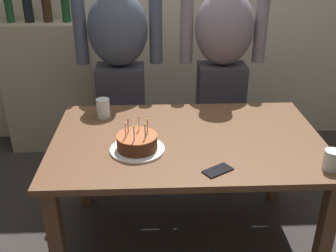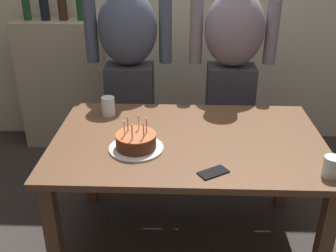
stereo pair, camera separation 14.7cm
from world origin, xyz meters
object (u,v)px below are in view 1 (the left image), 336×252
Objects in this scene: birthday_cake at (137,143)px; water_glass_near at (332,160)px; person_man_bearded at (120,72)px; person_woman_cardigan at (222,71)px; cell_phone at (218,170)px; water_glass_far at (103,108)px.

birthday_cake reaches higher than water_glass_near.
person_man_bearded is 0.73m from person_woman_cardigan.
person_man_bearded is (-0.54, 1.12, 0.13)m from cell_phone.
water_glass_near is at bearing -29.30° from water_glass_far.
person_man_bearded is (-1.08, 1.12, 0.08)m from water_glass_near.
person_man_bearded reaches higher than birthday_cake.
birthday_cake is 0.17× the size of person_woman_cardigan.
person_man_bearded reaches higher than cell_phone.
person_woman_cardigan is (0.81, 0.48, 0.07)m from water_glass_far.
birthday_cake is at bearing -62.87° from water_glass_far.
water_glass_near is at bearing -13.29° from birthday_cake.
water_glass_near is at bearing 133.88° from person_man_bearded.
cell_phone is (0.61, -0.65, -0.06)m from water_glass_far.
water_glass_near is 0.06× the size of person_man_bearded.
water_glass_far is 0.89m from cell_phone.
person_woman_cardigan is (0.20, 1.12, 0.13)m from cell_phone.
person_man_bearded is at bearing 99.08° from birthday_cake.
person_woman_cardigan is at bearing -180.00° from person_man_bearded.
water_glass_far is 0.94m from person_woman_cardigan.
person_man_bearded is 1.00× the size of person_woman_cardigan.
birthday_cake is at bearing 99.08° from person_man_bearded.
water_glass_far is 0.49m from person_man_bearded.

